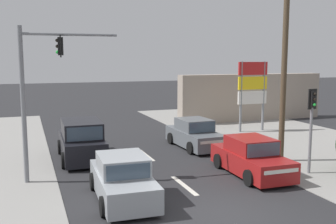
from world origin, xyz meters
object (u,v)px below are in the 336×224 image
Objects in this scene: suv_oncoming_near at (82,141)px; sedan_crossing_left at (123,179)px; sedan_receding_far at (194,135)px; sedan_oncoming_mid at (251,158)px; pedestal_signal_right_kerb at (312,117)px; utility_pole_midground_right at (285,55)px; shopping_plaza_sign at (253,86)px; traffic_signal_mast at (37,84)px.

suv_oncoming_near reaches higher than sedan_crossing_left.
sedan_receding_far is 5.41m from sedan_oncoming_mid.
utility_pole_midground_right is at bearing 87.21° from pedestal_signal_right_kerb.
sedan_crossing_left is (-11.00, -9.52, -2.28)m from shopping_plaza_sign.
sedan_receding_far is at bearing 112.53° from pedestal_signal_right_kerb.
sedan_receding_far is (-2.54, 6.13, -1.71)m from pedestal_signal_right_kerb.
sedan_oncoming_mid is (-2.48, -1.38, -4.26)m from utility_pole_midground_right.
sedan_crossing_left is at bearing -163.57° from utility_pole_midground_right.
shopping_plaza_sign reaches higher than suv_oncoming_near.
shopping_plaza_sign reaches higher than pedestal_signal_right_kerb.
sedan_oncoming_mid is at bearing -150.90° from utility_pole_midground_right.
shopping_plaza_sign is at bearing 29.38° from sedan_receding_far.
shopping_plaza_sign is 1.00× the size of suv_oncoming_near.
suv_oncoming_near is at bearing 95.51° from sedan_crossing_left.
shopping_plaza_sign is 12.30m from suv_oncoming_near.
sedan_oncoming_mid is (-2.38, 0.72, -1.71)m from pedestal_signal_right_kerb.
traffic_signal_mast is at bearing 129.98° from sedan_crossing_left.
shopping_plaza_sign is at bearing 72.31° from pedestal_signal_right_kerb.
pedestal_signal_right_kerb reaches higher than sedan_oncoming_mid.
traffic_signal_mast is 1.31× the size of suv_oncoming_near.
suv_oncoming_near is at bearing 56.09° from traffic_signal_mast.
sedan_receding_far is at bearing 91.73° from sedan_oncoming_mid.
pedestal_signal_right_kerb is (10.60, -2.72, -1.42)m from traffic_signal_mast.
traffic_signal_mast is 4.59m from suv_oncoming_near.
utility_pole_midground_right is at bearing -56.72° from sedan_receding_far.
traffic_signal_mast is 1.40× the size of sedan_receding_far.
sedan_receding_far is 1.00× the size of sedan_crossing_left.
sedan_oncoming_mid is at bearing -13.66° from traffic_signal_mast.
sedan_crossing_left is (-8.16, -2.41, -4.26)m from utility_pole_midground_right.
sedan_receding_far is 8.48m from sedan_crossing_left.
suv_oncoming_near is at bearing -175.36° from sedan_receding_far.
sedan_oncoming_mid and sedan_crossing_left have the same top height.
utility_pole_midground_right reaches higher than shopping_plaza_sign.
traffic_signal_mast is 1.41× the size of sedan_oncoming_mid.
pedestal_signal_right_kerb is 8.25m from sedan_crossing_left.
utility_pole_midground_right is 2.20× the size of sedan_receding_far.
shopping_plaza_sign is 6.69m from sedan_receding_far.
pedestal_signal_right_kerb is 3.02m from sedan_oncoming_mid.
suv_oncoming_near is (-6.09, -0.49, 0.18)m from sedan_receding_far.
traffic_signal_mast is 1.69× the size of pedestal_signal_right_kerb.
sedan_crossing_left is (-8.06, -0.31, -1.71)m from pedestal_signal_right_kerb.
suv_oncoming_near is at bearing 157.97° from utility_pole_midground_right.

